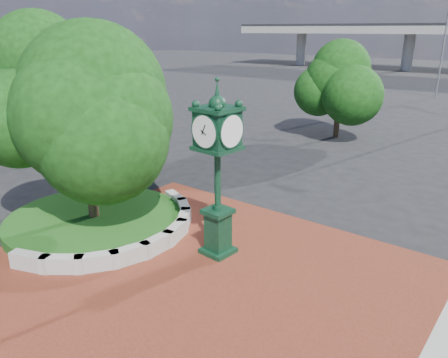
% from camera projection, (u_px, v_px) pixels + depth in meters
% --- Properties ---
extents(ground, '(200.00, 200.00, 0.00)m').
position_uv_depth(ground, '(201.00, 271.00, 12.68)').
color(ground, black).
rests_on(ground, ground).
extents(plaza, '(12.00, 12.00, 0.04)m').
position_uv_depth(plaza, '(177.00, 285.00, 11.93)').
color(plaza, maroon).
rests_on(plaza, ground).
extents(planter_wall, '(2.96, 6.77, 0.54)m').
position_uv_depth(planter_wall, '(138.00, 237.00, 14.17)').
color(planter_wall, '#9E9B93').
rests_on(planter_wall, ground).
extents(grass_bed, '(6.10, 6.10, 0.40)m').
position_uv_depth(grass_bed, '(95.00, 221.00, 15.53)').
color(grass_bed, '#1B4212').
rests_on(grass_bed, ground).
extents(tree_planter, '(5.20, 5.20, 6.33)m').
position_uv_depth(tree_planter, '(85.00, 123.00, 14.38)').
color(tree_planter, '#38281C').
rests_on(tree_planter, ground).
extents(tree_northwest, '(5.60, 5.60, 6.93)m').
position_uv_depth(tree_northwest, '(73.00, 80.00, 22.63)').
color(tree_northwest, '#38281C').
rests_on(tree_northwest, ground).
extents(tree_street, '(4.40, 4.40, 5.45)m').
position_uv_depth(tree_street, '(340.00, 86.00, 27.36)').
color(tree_street, '#38281C').
rests_on(tree_street, ground).
extents(post_clock, '(1.18, 1.18, 5.33)m').
position_uv_depth(post_clock, '(218.00, 164.00, 12.71)').
color(post_clock, black).
rests_on(post_clock, ground).
extents(street_lamp_far, '(2.14, 1.07, 10.09)m').
position_uv_depth(street_lamp_far, '(448.00, 37.00, 42.41)').
color(street_lamp_far, slate).
rests_on(street_lamp_far, ground).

